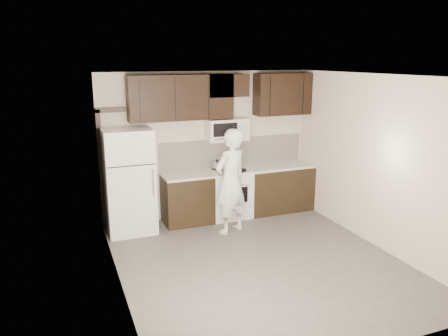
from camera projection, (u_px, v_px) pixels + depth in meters
floor at (259, 262)px, 6.46m from camera, size 4.50×4.50×0.00m
back_wall at (208, 145)px, 8.16m from camera, size 4.00×0.00×4.00m
ceiling at (263, 76)px, 5.80m from camera, size 4.50×4.50×0.00m
counter_run at (244, 192)px, 8.31m from camera, size 2.95×0.64×0.91m
stove at (229, 193)px, 8.20m from camera, size 0.76×0.66×0.94m
backsplash at (233, 152)px, 8.37m from camera, size 2.90×0.02×0.54m
upper_cabinets at (222, 95)px, 7.85m from camera, size 3.48×0.35×0.78m
microwave at (227, 130)px, 8.02m from camera, size 0.76×0.42×0.40m
refrigerator at (129, 181)px, 7.40m from camera, size 0.80×0.76×1.80m
door_trim at (103, 159)px, 7.47m from camera, size 0.50×0.08×2.12m
saucepan at (217, 165)px, 8.15m from camera, size 0.34×0.20×0.19m
baking_tray at (229, 172)px, 7.94m from camera, size 0.37×0.29×0.02m
pizza at (229, 171)px, 7.93m from camera, size 0.25×0.25×0.02m
person at (231, 181)px, 7.37m from camera, size 0.78×0.67×1.81m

